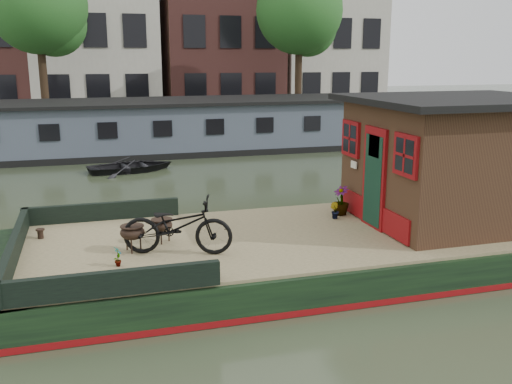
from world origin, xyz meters
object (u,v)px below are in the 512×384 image
object	(u,v)px
bicycle	(177,226)
brazier_front	(133,238)
cabin	(457,159)
dinghy	(131,162)
brazier_rear	(162,231)

from	to	relation	value
bicycle	brazier_front	world-z (taller)	bicycle
brazier_front	cabin	bearing A→B (deg)	1.40
bicycle	dinghy	size ratio (longest dim) A/B	0.62
bicycle	brazier_front	size ratio (longest dim) A/B	4.02
brazier_rear	dinghy	bearing A→B (deg)	88.86
dinghy	bicycle	bearing A→B (deg)	170.54
bicycle	brazier_rear	world-z (taller)	bicycle
cabin	brazier_rear	xyz separation A→B (m)	(-5.73, 0.19, -1.02)
brazier_rear	bicycle	bearing A→B (deg)	-75.31
brazier_front	brazier_rear	bearing A→B (deg)	32.72
brazier_front	dinghy	world-z (taller)	brazier_front
brazier_rear	dinghy	size ratio (longest dim) A/B	0.15
cabin	brazier_rear	world-z (taller)	cabin
bicycle	dinghy	world-z (taller)	bicycle
cabin	brazier_rear	size ratio (longest dim) A/B	9.42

